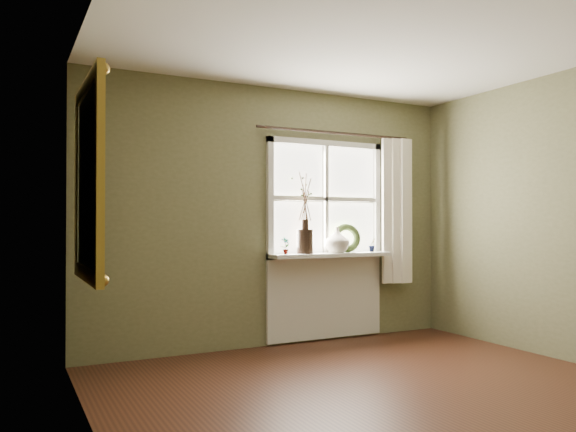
# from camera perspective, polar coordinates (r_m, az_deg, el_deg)

# --- Properties ---
(floor) EXTENTS (4.50, 4.50, 0.00)m
(floor) POSITION_cam_1_polar(r_m,az_deg,el_deg) (3.97, 14.07, -18.70)
(floor) COLOR #391C12
(floor) RESTS_ON ground
(ceiling) EXTENTS (4.50, 4.50, 0.00)m
(ceiling) POSITION_cam_1_polar(r_m,az_deg,el_deg) (4.02, 13.94, 19.24)
(ceiling) COLOR silver
(ceiling) RESTS_ON ground
(wall_back) EXTENTS (4.00, 0.10, 2.60)m
(wall_back) POSITION_cam_1_polar(r_m,az_deg,el_deg) (5.72, -1.27, -0.01)
(wall_back) COLOR #646442
(wall_back) RESTS_ON ground
(wall_left) EXTENTS (0.10, 4.50, 2.60)m
(wall_left) POSITION_cam_1_polar(r_m,az_deg,el_deg) (2.89, -18.42, 0.75)
(wall_left) COLOR #646442
(wall_left) RESTS_ON ground
(window_frame) EXTENTS (1.36, 0.06, 1.24)m
(window_frame) POSITION_cam_1_polar(r_m,az_deg,el_deg) (5.92, 3.83, 1.70)
(window_frame) COLOR silver
(window_frame) RESTS_ON wall_back
(window_sill) EXTENTS (1.36, 0.26, 0.04)m
(window_sill) POSITION_cam_1_polar(r_m,az_deg,el_deg) (5.83, 4.38, -3.96)
(window_sill) COLOR silver
(window_sill) RESTS_ON wall_back
(window_apron) EXTENTS (1.36, 0.04, 0.88)m
(window_apron) POSITION_cam_1_polar(r_m,az_deg,el_deg) (5.97, 3.83, -8.13)
(window_apron) COLOR silver
(window_apron) RESTS_ON ground
(dark_jug) EXTENTS (0.22, 0.22, 0.25)m
(dark_jug) POSITION_cam_1_polar(r_m,az_deg,el_deg) (5.67, 1.74, -2.60)
(dark_jug) COLOR black
(dark_jug) RESTS_ON window_sill
(cream_vase) EXTENTS (0.33, 0.33, 0.27)m
(cream_vase) POSITION_cam_1_polar(r_m,az_deg,el_deg) (5.87, 5.00, -2.44)
(cream_vase) COLOR beige
(cream_vase) RESTS_ON window_sill
(wreath) EXTENTS (0.33, 0.20, 0.32)m
(wreath) POSITION_cam_1_polar(r_m,az_deg,el_deg) (5.98, 5.96, -2.56)
(wreath) COLOR #34461F
(wreath) RESTS_ON window_sill
(potted_plant_left) EXTENTS (0.10, 0.08, 0.17)m
(potted_plant_left) POSITION_cam_1_polar(r_m,az_deg,el_deg) (5.57, -0.26, -3.02)
(potted_plant_left) COLOR #34461F
(potted_plant_left) RESTS_ON window_sill
(potted_plant_right) EXTENTS (0.10, 0.08, 0.15)m
(potted_plant_right) POSITION_cam_1_polar(r_m,az_deg,el_deg) (6.11, 8.55, -2.92)
(potted_plant_right) COLOR #34461F
(potted_plant_right) RESTS_ON window_sill
(curtain) EXTENTS (0.36, 0.12, 1.59)m
(curtain) POSITION_cam_1_polar(r_m,az_deg,el_deg) (6.31, 10.86, 0.52)
(curtain) COLOR #EFE6CF
(curtain) RESTS_ON wall_back
(curtain_rod) EXTENTS (1.84, 0.03, 0.03)m
(curtain_rod) POSITION_cam_1_polar(r_m,az_deg,el_deg) (5.99, 4.95, 8.40)
(curtain_rod) COLOR black
(curtain_rod) RESTS_ON wall_back
(gilt_mirror) EXTENTS (0.10, 1.16, 1.39)m
(gilt_mirror) POSITION_cam_1_polar(r_m,az_deg,el_deg) (4.11, -19.73, 3.50)
(gilt_mirror) COLOR white
(gilt_mirror) RESTS_ON wall_left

